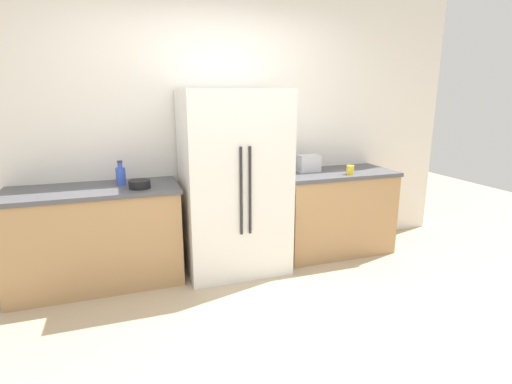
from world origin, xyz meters
TOP-DOWN VIEW (x-y plane):
  - ground_plane at (0.00, 0.00)m, footprint 11.10×11.10m
  - kitchen_back_panel at (0.00, 1.70)m, footprint 5.55×0.10m
  - counter_left at (-1.11, 1.34)m, footprint 1.45×0.63m
  - counter_right at (1.27, 1.34)m, footprint 1.21×0.63m
  - refrigerator at (0.14, 1.28)m, footprint 0.95×0.73m
  - toaster at (0.99, 1.43)m, footprint 0.23×0.15m
  - bottle_a at (-0.86, 1.39)m, footprint 0.08×0.08m
  - cup_a at (-0.86, 1.52)m, footprint 0.07×0.07m
  - cup_b at (1.32, 1.16)m, footprint 0.07×0.07m
  - bowl_a at (-0.72, 1.22)m, footprint 0.18×0.18m

SIDE VIEW (x-z plane):
  - ground_plane at x=0.00m, z-range 0.00..0.00m
  - counter_left at x=-1.11m, z-range 0.00..0.88m
  - counter_right at x=1.27m, z-range 0.00..0.88m
  - refrigerator at x=0.14m, z-range 0.00..1.71m
  - bowl_a at x=-0.72m, z-range 0.88..0.95m
  - cup_a at x=-0.86m, z-range 0.88..0.96m
  - cup_b at x=1.32m, z-range 0.88..0.97m
  - toaster at x=0.99m, z-range 0.88..1.05m
  - bottle_a at x=-0.86m, z-range 0.86..1.08m
  - kitchen_back_panel at x=0.00m, z-range 0.00..2.76m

